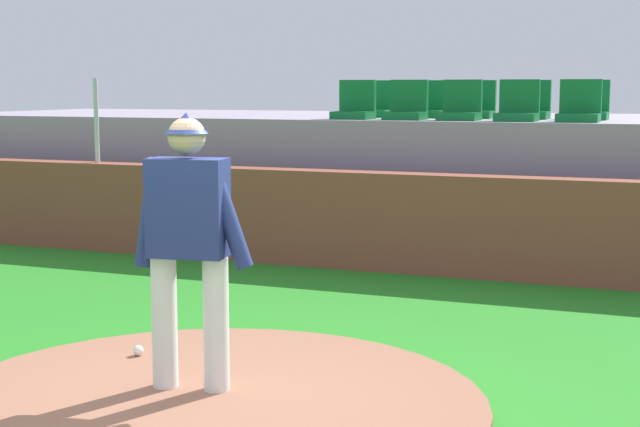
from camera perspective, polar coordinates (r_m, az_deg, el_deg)
pitchers_mound at (r=5.90m, az=-6.92°, el=-12.05°), size 3.43×3.43×0.22m
pitcher at (r=5.87m, az=-7.92°, el=-1.03°), size 0.77×0.32×1.72m
baseball at (r=6.84m, az=-10.87°, el=-8.09°), size 0.07×0.07×0.07m
brick_barrier at (r=10.75m, az=6.90°, el=-0.62°), size 16.75×0.40×1.13m
fence_post_left at (r=12.54m, az=-13.29°, el=5.46°), size 0.06×0.06×1.08m
bleacher_platform at (r=13.53m, az=10.04°, el=2.19°), size 16.39×4.37×1.69m
stadium_chair_0 at (r=12.26m, az=2.11°, el=6.43°), size 0.48×0.44×0.50m
stadium_chair_1 at (r=12.05m, az=5.24°, el=6.38°), size 0.48×0.44×0.50m
stadium_chair_2 at (r=11.88m, az=8.45°, el=6.31°), size 0.48×0.44×0.50m
stadium_chair_3 at (r=11.71m, az=11.81°, el=6.22°), size 0.48×0.44×0.50m
stadium_chair_4 at (r=11.61m, az=15.32°, el=6.10°), size 0.48×0.44×0.50m
stadium_chair_5 at (r=13.09m, az=3.32°, el=6.49°), size 0.48×0.44×0.50m
stadium_chair_6 at (r=12.89m, az=6.47°, el=6.44°), size 0.48×0.44×0.50m
stadium_chair_7 at (r=12.77m, az=9.36°, el=6.38°), size 0.48×0.44×0.50m
stadium_chair_8 at (r=12.58m, az=12.54°, el=6.28°), size 0.48×0.44×0.50m
stadium_chair_9 at (r=12.49m, az=15.86°, el=6.17°), size 0.48×0.44×0.50m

